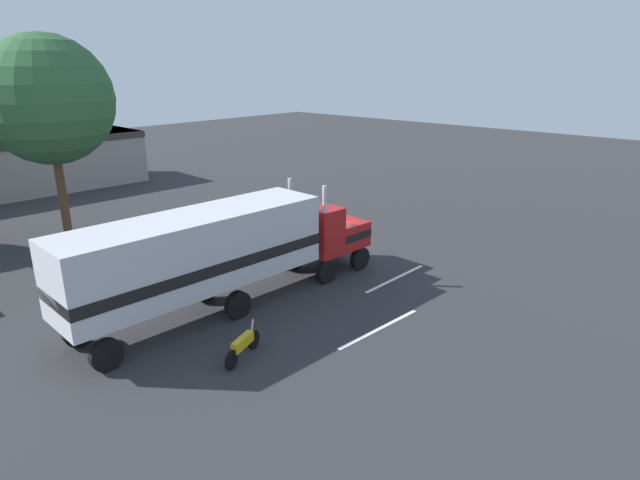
% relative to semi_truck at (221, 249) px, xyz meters
% --- Properties ---
extents(ground_plane, '(120.00, 120.00, 0.00)m').
position_rel_semi_truck_xyz_m(ground_plane, '(5.73, 0.09, -2.52)').
color(ground_plane, '#2D2D30').
extents(lane_stripe_near, '(4.40, 0.22, 0.01)m').
position_rel_semi_truck_xyz_m(lane_stripe_near, '(7.25, -3.41, -2.52)').
color(lane_stripe_near, silver).
rests_on(lane_stripe_near, ground_plane).
extents(lane_stripe_mid, '(4.40, 0.48, 0.01)m').
position_rel_semi_truck_xyz_m(lane_stripe_mid, '(2.77, -5.75, -2.52)').
color(lane_stripe_mid, silver).
rests_on(lane_stripe_mid, ground_plane).
extents(semi_truck, '(14.27, 3.24, 4.50)m').
position_rel_semi_truck_xyz_m(semi_truck, '(0.00, 0.00, 0.00)').
color(semi_truck, '#B21919').
rests_on(semi_truck, ground_plane).
extents(person_bystander, '(0.36, 0.47, 1.63)m').
position_rel_semi_truck_xyz_m(person_bystander, '(-0.67, 2.97, -1.63)').
color(person_bystander, '#2D3347').
rests_on(person_bystander, ground_plane).
extents(motorcycle, '(2.03, 0.78, 1.12)m').
position_rel_semi_truck_xyz_m(motorcycle, '(-1.98, -3.55, -2.04)').
color(motorcycle, black).
rests_on(motorcycle, ground_plane).
extents(tree_right, '(6.46, 6.46, 10.93)m').
position_rel_semi_truck_xyz_m(tree_right, '(-0.73, 12.46, 5.15)').
color(tree_right, brown).
rests_on(tree_right, ground_plane).
extents(building_backdrop, '(18.98, 6.96, 4.13)m').
position_rel_semi_truck_xyz_m(building_backdrop, '(1.95, 27.66, -0.26)').
color(building_backdrop, '#9E938C').
rests_on(building_backdrop, ground_plane).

